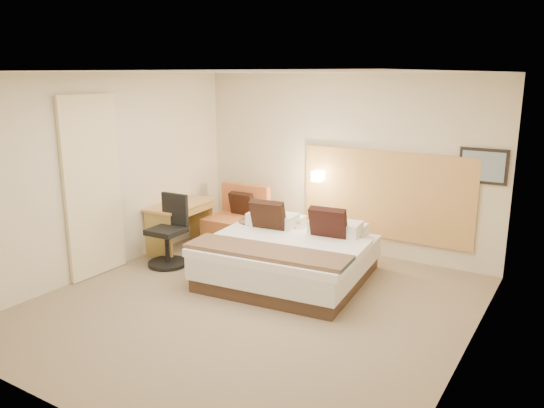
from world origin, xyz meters
The scene contains 20 objects.
floor centered at (0.00, 0.00, -0.01)m, with size 4.80×5.00×0.02m, color #776650.
ceiling centered at (0.00, 0.00, 2.71)m, with size 4.80×5.00×0.02m, color white.
wall_back centered at (0.00, 2.51, 1.35)m, with size 4.80×0.02×2.70m, color beige.
wall_front centered at (0.00, -2.51, 1.35)m, with size 4.80×0.02×2.70m, color beige.
wall_left centered at (-2.41, 0.00, 1.35)m, with size 0.02×5.00×2.70m, color beige.
wall_right centered at (2.41, 0.00, 1.35)m, with size 0.02×5.00×2.70m, color beige.
headboard_panel centered at (0.70, 2.47, 0.95)m, with size 2.60×0.04×1.30m, color #BC8849.
art_frame centered at (2.02, 2.48, 1.50)m, with size 0.62×0.03×0.47m, color black.
art_canvas centered at (2.02, 2.46, 1.50)m, with size 0.54×0.01×0.39m, color slate.
lamp_arm centered at (-0.35, 2.42, 1.15)m, with size 0.02×0.02×0.12m, color white.
lamp_shade centered at (-0.35, 2.36, 1.15)m, with size 0.15×0.15×0.15m, color #FFEDC6.
curtain centered at (-2.36, -0.25, 1.22)m, with size 0.06×0.90×2.42m, color beige.
bottle_a centered at (-0.96, 1.45, 0.69)m, with size 0.06×0.06×0.21m, color #7896B9.
bottle_b centered at (-0.86, 1.47, 0.69)m, with size 0.06×0.06×0.21m, color #99D2EC.
menu_folder centered at (-0.76, 1.38, 0.70)m, with size 0.14×0.05×0.23m, color #392017.
bed centered at (-0.04, 0.95, 0.32)m, with size 2.20×2.16×0.99m.
lounge_chair centered at (-1.55, 1.92, 0.37)m, with size 0.90×0.79×0.92m.
side_table centered at (-0.87, 1.42, 0.33)m, with size 0.56×0.56×0.58m.
desk centered at (-2.11, 1.20, 0.57)m, with size 0.60×1.20×0.73m.
desk_chair centered at (-1.79, 0.55, 0.42)m, with size 0.60×0.60×1.01m.
Camera 1 is at (3.27, -4.84, 2.68)m, focal length 35.00 mm.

